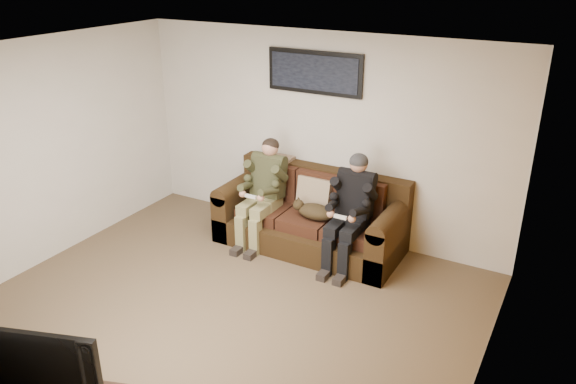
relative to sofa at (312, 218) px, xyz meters
The scene contains 14 objects.
floor 1.87m from the sofa, 94.01° to the right, with size 5.00×5.00×0.00m, color brown.
ceiling 2.90m from the sofa, 94.01° to the right, with size 5.00×5.00×0.00m, color silver.
wall_back 1.04m from the sofa, 107.07° to the left, with size 5.00×5.00×0.00m, color beige.
wall_left 3.34m from the sofa, 145.12° to the right, with size 4.50×4.50×0.00m, color beige.
wall_right 3.14m from the sofa, 37.69° to the right, with size 4.50×4.50×0.00m, color beige.
accent_wall_right 3.13m from the sofa, 37.80° to the right, with size 4.50×4.50×0.00m, color #AB6911.
sofa is the anchor object (origin of this frame).
throw_pillow 0.32m from the sofa, 90.00° to the left, with size 0.44×0.13×0.42m, color #988163.
throw_blanket 0.95m from the sofa, 157.51° to the left, with size 0.47×0.23×0.08m, color tan.
person_left 0.73m from the sofa, 161.97° to the right, with size 0.51×0.87×1.32m.
person_right 0.74m from the sofa, 17.99° to the right, with size 0.51×0.86×1.32m.
cat 0.30m from the sofa, 58.45° to the right, with size 0.66×0.26×0.24m.
framed_poster 1.80m from the sofa, 117.51° to the left, with size 1.25×0.05×0.52m.
television 3.82m from the sofa, 94.67° to the right, with size 1.13×0.15×0.65m, color black.
Camera 1 is at (2.95, -3.87, 3.42)m, focal length 35.00 mm.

